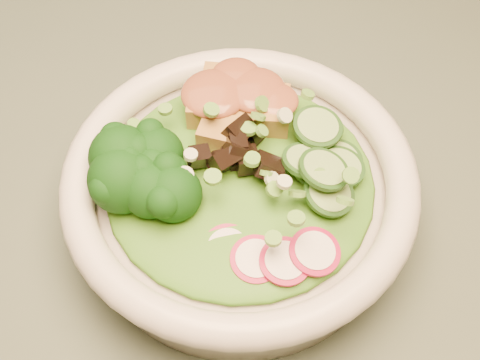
{
  "coord_description": "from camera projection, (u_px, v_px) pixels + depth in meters",
  "views": [
    {
      "loc": [
        0.02,
        -0.36,
        1.23
      ],
      "look_at": [
        -0.0,
        -0.07,
        0.81
      ],
      "focal_mm": 50.0,
      "sensor_mm": 36.0,
      "label": 1
    }
  ],
  "objects": [
    {
      "name": "lettuce_bed",
      "position": [
        240.0,
        179.0,
        0.52
      ],
      "size": [
        0.21,
        0.21,
        0.02
      ],
      "primitive_type": "ellipsoid",
      "color": "#336B16",
      "rests_on": "salad_bowl"
    },
    {
      "name": "scallion_garnish",
      "position": [
        240.0,
        160.0,
        0.5
      ],
      "size": [
        0.2,
        0.2,
        0.02
      ],
      "primitive_type": null,
      "color": "#5E9B36",
      "rests_on": "salad_bowl"
    },
    {
      "name": "peanut_sauce",
      "position": [
        232.0,
        94.0,
        0.53
      ],
      "size": [
        0.07,
        0.06,
        0.02
      ],
      "primitive_type": "ellipsoid",
      "color": "brown",
      "rests_on": "tofu_cubes"
    },
    {
      "name": "salad_bowl",
      "position": [
        240.0,
        195.0,
        0.54
      ],
      "size": [
        0.28,
        0.28,
        0.08
      ],
      "rotation": [
        0.0,
        0.0,
        0.22
      ],
      "color": "silver",
      "rests_on": "dining_table"
    },
    {
      "name": "cucumber_slices",
      "position": [
        327.0,
        162.0,
        0.51
      ],
      "size": [
        0.09,
        0.09,
        0.04
      ],
      "primitive_type": null,
      "rotation": [
        0.0,
        0.0,
        0.22
      ],
      "color": "#8CB464",
      "rests_on": "salad_bowl"
    },
    {
      "name": "radish_slices",
      "position": [
        256.0,
        253.0,
        0.48
      ],
      "size": [
        0.12,
        0.07,
        0.02
      ],
      "primitive_type": null,
      "rotation": [
        0.0,
        0.0,
        0.22
      ],
      "color": "maroon",
      "rests_on": "salad_bowl"
    },
    {
      "name": "tofu_cubes",
      "position": [
        232.0,
        106.0,
        0.55
      ],
      "size": [
        0.1,
        0.08,
        0.04
      ],
      "primitive_type": null,
      "rotation": [
        0.0,
        0.0,
        0.22
      ],
      "color": "olive",
      "rests_on": "salad_bowl"
    },
    {
      "name": "broccoli_florets",
      "position": [
        155.0,
        178.0,
        0.5
      ],
      "size": [
        0.1,
        0.09,
        0.05
      ],
      "primitive_type": null,
      "rotation": [
        0.0,
        0.0,
        0.22
      ],
      "color": "black",
      "rests_on": "salad_bowl"
    },
    {
      "name": "dining_table",
      "position": [
        245.0,
        226.0,
        0.7
      ],
      "size": [
        1.2,
        0.8,
        0.75
      ],
      "color": "black",
      "rests_on": "ground"
    },
    {
      "name": "mushroom_heap",
      "position": [
        238.0,
        155.0,
        0.51
      ],
      "size": [
        0.09,
        0.09,
        0.04
      ],
      "primitive_type": null,
      "rotation": [
        0.0,
        0.0,
        0.22
      ],
      "color": "black",
      "rests_on": "salad_bowl"
    }
  ]
}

